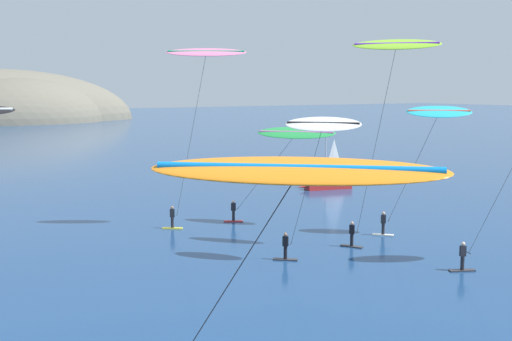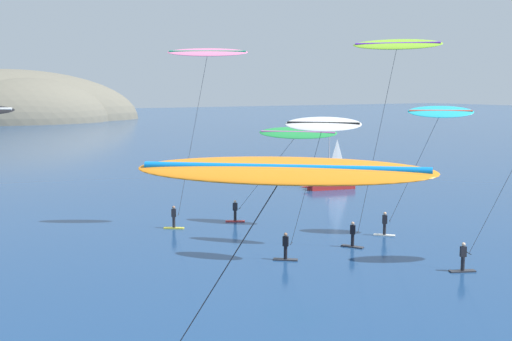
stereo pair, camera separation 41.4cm
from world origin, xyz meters
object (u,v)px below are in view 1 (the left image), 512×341
(kitesurfer_green, at_px, (292,138))
(kitesurfer_orange, at_px, (278,201))
(sailboat_near, at_px, (326,183))
(kitesurfer_lime, at_px, (393,61))
(kitesurfer_white, at_px, (320,135))
(kitesurfer_pink, at_px, (203,66))
(kitesurfer_cyan, at_px, (434,121))

(kitesurfer_green, bearing_deg, kitesurfer_orange, -124.87)
(sailboat_near, bearing_deg, kitesurfer_lime, -118.05)
(kitesurfer_white, distance_m, kitesurfer_pink, 12.72)
(kitesurfer_green, distance_m, kitesurfer_cyan, 10.40)
(kitesurfer_green, bearing_deg, kitesurfer_cyan, -52.40)
(kitesurfer_lime, height_order, kitesurfer_cyan, kitesurfer_lime)
(kitesurfer_green, bearing_deg, sailboat_near, 44.38)
(kitesurfer_pink, distance_m, kitesurfer_orange, 34.50)
(kitesurfer_orange, distance_m, kitesurfer_cyan, 33.65)
(kitesurfer_orange, bearing_deg, kitesurfer_pink, 65.91)
(kitesurfer_pink, relative_size, kitesurfer_lime, 0.99)
(sailboat_near, xyz_separation_m, kitesurfer_pink, (-19.01, -10.21, 11.32))
(kitesurfer_white, relative_size, kitesurfer_orange, 0.97)
(kitesurfer_orange, height_order, kitesurfer_cyan, kitesurfer_cyan)
(kitesurfer_orange, xyz_separation_m, kitesurfer_cyan, (26.45, 20.79, -0.07))
(kitesurfer_white, height_order, kitesurfer_orange, kitesurfer_orange)
(kitesurfer_pink, distance_m, kitesurfer_lime, 13.78)
(kitesurfer_white, height_order, kitesurfer_pink, kitesurfer_pink)
(sailboat_near, xyz_separation_m, kitesurfer_lime, (-11.65, -21.86, 11.42))
(kitesurfer_white, bearing_deg, kitesurfer_cyan, 7.15)
(kitesurfer_cyan, bearing_deg, kitesurfer_lime, -167.35)
(kitesurfer_pink, height_order, kitesurfer_cyan, kitesurfer_pink)
(sailboat_near, xyz_separation_m, kitesurfer_white, (-17.40, -22.08, 7.05))
(kitesurfer_lime, bearing_deg, sailboat_near, 61.95)
(kitesurfer_orange, bearing_deg, kitesurfer_lime, 42.61)
(kitesurfer_cyan, bearing_deg, kitesurfer_pink, 139.85)
(kitesurfer_orange, relative_size, kitesurfer_green, 1.21)
(kitesurfer_cyan, bearing_deg, kitesurfer_white, -172.85)
(kitesurfer_lime, bearing_deg, kitesurfer_green, 97.31)
(sailboat_near, xyz_separation_m, kitesurfer_green, (-12.84, -12.56, 6.03))
(kitesurfer_orange, distance_m, kitesurfer_green, 35.32)
(kitesurfer_white, xyz_separation_m, kitesurfer_green, (4.56, 9.52, -1.03))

